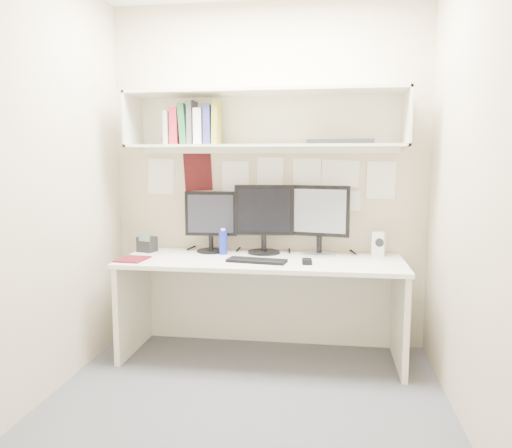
# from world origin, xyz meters

# --- Properties ---
(floor) EXTENTS (2.40, 2.00, 0.01)m
(floor) POSITION_xyz_m (0.00, 0.00, 0.00)
(floor) COLOR #4C4C51
(floor) RESTS_ON ground
(wall_back) EXTENTS (2.40, 0.02, 2.60)m
(wall_back) POSITION_xyz_m (0.00, 1.00, 1.30)
(wall_back) COLOR #BCAD8F
(wall_back) RESTS_ON ground
(wall_front) EXTENTS (2.40, 0.02, 2.60)m
(wall_front) POSITION_xyz_m (0.00, -1.00, 1.30)
(wall_front) COLOR #BCAD8F
(wall_front) RESTS_ON ground
(wall_left) EXTENTS (0.02, 2.00, 2.60)m
(wall_left) POSITION_xyz_m (-1.20, 0.00, 1.30)
(wall_left) COLOR #BCAD8F
(wall_left) RESTS_ON ground
(wall_right) EXTENTS (0.02, 2.00, 2.60)m
(wall_right) POSITION_xyz_m (1.20, 0.00, 1.30)
(wall_right) COLOR #BCAD8F
(wall_right) RESTS_ON ground
(desk) EXTENTS (2.00, 0.70, 0.73)m
(desk) POSITION_xyz_m (0.00, 0.65, 0.37)
(desk) COLOR silver
(desk) RESTS_ON floor
(overhead_hutch) EXTENTS (2.00, 0.38, 0.40)m
(overhead_hutch) POSITION_xyz_m (0.00, 0.86, 1.72)
(overhead_hutch) COLOR silver
(overhead_hutch) RESTS_ON wall_back
(pinned_papers) EXTENTS (1.92, 0.01, 0.48)m
(pinned_papers) POSITION_xyz_m (0.00, 0.99, 1.25)
(pinned_papers) COLOR white
(pinned_papers) RESTS_ON wall_back
(monitor_left) EXTENTS (0.40, 0.22, 0.46)m
(monitor_left) POSITION_xyz_m (-0.42, 0.87, 0.98)
(monitor_left) COLOR black
(monitor_left) RESTS_ON desk
(monitor_center) EXTENTS (0.44, 0.24, 0.51)m
(monitor_center) POSITION_xyz_m (-0.01, 0.87, 1.01)
(monitor_center) COLOR black
(monitor_center) RESTS_ON desk
(monitor_right) EXTENTS (0.44, 0.24, 0.51)m
(monitor_right) POSITION_xyz_m (0.40, 0.87, 1.01)
(monitor_right) COLOR #A5A5AA
(monitor_right) RESTS_ON desk
(keyboard) EXTENTS (0.42, 0.20, 0.02)m
(keyboard) POSITION_xyz_m (-0.02, 0.53, 0.74)
(keyboard) COLOR black
(keyboard) RESTS_ON desk
(mouse) EXTENTS (0.07, 0.11, 0.03)m
(mouse) POSITION_xyz_m (0.33, 0.52, 0.75)
(mouse) COLOR black
(mouse) RESTS_ON desk
(speaker) EXTENTS (0.11, 0.11, 0.18)m
(speaker) POSITION_xyz_m (0.84, 0.88, 0.82)
(speaker) COLOR silver
(speaker) RESTS_ON desk
(blue_bottle) EXTENTS (0.06, 0.06, 0.19)m
(blue_bottle) POSITION_xyz_m (-0.31, 0.78, 0.82)
(blue_bottle) COLOR #16229A
(blue_bottle) RESTS_ON desk
(maroon_notebook) EXTENTS (0.20, 0.24, 0.01)m
(maroon_notebook) POSITION_xyz_m (-0.89, 0.47, 0.74)
(maroon_notebook) COLOR #580F15
(maroon_notebook) RESTS_ON desk
(desk_phone) EXTENTS (0.15, 0.14, 0.15)m
(desk_phone) POSITION_xyz_m (-0.91, 0.80, 0.79)
(desk_phone) COLOR black
(desk_phone) RESTS_ON desk
(book_stack) EXTENTS (0.40, 0.20, 0.32)m
(book_stack) POSITION_xyz_m (-0.52, 0.79, 1.68)
(book_stack) COLOR #B8BAB3
(book_stack) RESTS_ON overhead_hutch
(hutch_tray) EXTENTS (0.47, 0.21, 0.03)m
(hutch_tray) POSITION_xyz_m (0.54, 0.77, 1.56)
(hutch_tray) COLOR black
(hutch_tray) RESTS_ON overhead_hutch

